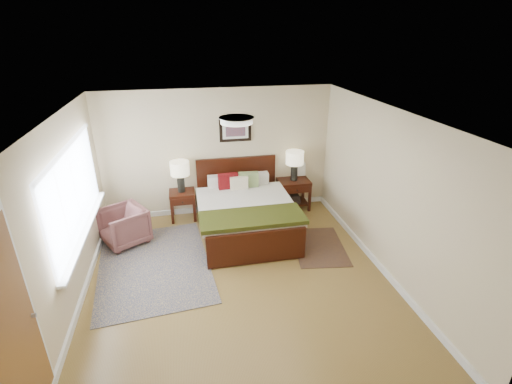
# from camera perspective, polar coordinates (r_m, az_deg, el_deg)

# --- Properties ---
(floor) EXTENTS (5.00, 5.00, 0.00)m
(floor) POSITION_cam_1_polar(r_m,az_deg,el_deg) (5.74, -2.48, -13.75)
(floor) COLOR brown
(floor) RESTS_ON ground
(back_wall) EXTENTS (4.50, 0.04, 2.50)m
(back_wall) POSITION_cam_1_polar(r_m,az_deg,el_deg) (7.37, -5.86, 6.02)
(back_wall) COLOR #C3AD8D
(back_wall) RESTS_ON ground
(front_wall) EXTENTS (4.50, 0.04, 2.50)m
(front_wall) POSITION_cam_1_polar(r_m,az_deg,el_deg) (3.08, 5.40, -23.22)
(front_wall) COLOR #C3AD8D
(front_wall) RESTS_ON ground
(left_wall) EXTENTS (0.04, 5.00, 2.50)m
(left_wall) POSITION_cam_1_polar(r_m,az_deg,el_deg) (5.26, -27.77, -4.44)
(left_wall) COLOR #C3AD8D
(left_wall) RESTS_ON ground
(right_wall) EXTENTS (0.04, 5.00, 2.50)m
(right_wall) POSITION_cam_1_polar(r_m,az_deg,el_deg) (5.82, 19.72, -0.35)
(right_wall) COLOR #C3AD8D
(right_wall) RESTS_ON ground
(ceiling) EXTENTS (4.50, 5.00, 0.02)m
(ceiling) POSITION_cam_1_polar(r_m,az_deg,el_deg) (4.65, -3.03, 11.43)
(ceiling) COLOR white
(ceiling) RESTS_ON back_wall
(window) EXTENTS (0.11, 2.72, 1.32)m
(window) POSITION_cam_1_polar(r_m,az_deg,el_deg) (5.81, -25.86, -0.08)
(window) COLOR silver
(window) RESTS_ON left_wall
(door) EXTENTS (0.06, 1.00, 2.18)m
(door) POSITION_cam_1_polar(r_m,az_deg,el_deg) (3.98, -33.29, -18.54)
(door) COLOR silver
(door) RESTS_ON ground
(ceil_fixture) EXTENTS (0.44, 0.44, 0.08)m
(ceil_fixture) POSITION_cam_1_polar(r_m,az_deg,el_deg) (4.66, -3.02, 11.01)
(ceil_fixture) COLOR white
(ceil_fixture) RESTS_ON ceiling
(bed) EXTENTS (1.72, 2.08, 1.12)m
(bed) POSITION_cam_1_polar(r_m,az_deg,el_deg) (6.75, -1.68, -2.33)
(bed) COLOR #341307
(bed) RESTS_ON ground
(wall_art) EXTENTS (0.62, 0.05, 0.50)m
(wall_art) POSITION_cam_1_polar(r_m,az_deg,el_deg) (7.26, -3.20, 9.67)
(wall_art) COLOR black
(wall_art) RESTS_ON back_wall
(nightstand_left) EXTENTS (0.49, 0.44, 0.58)m
(nightstand_left) POSITION_cam_1_polar(r_m,az_deg,el_deg) (7.39, -11.27, -0.86)
(nightstand_left) COLOR #341307
(nightstand_left) RESTS_ON ground
(nightstand_right) EXTENTS (0.64, 0.48, 0.64)m
(nightstand_right) POSITION_cam_1_polar(r_m,az_deg,el_deg) (7.75, 5.78, 0.07)
(nightstand_right) COLOR #341307
(nightstand_right) RESTS_ON ground
(lamp_left) EXTENTS (0.36, 0.36, 0.61)m
(lamp_left) POSITION_cam_1_polar(r_m,az_deg,el_deg) (7.20, -11.63, 3.23)
(lamp_left) COLOR black
(lamp_left) RESTS_ON nightstand_left
(lamp_right) EXTENTS (0.36, 0.36, 0.61)m
(lamp_right) POSITION_cam_1_polar(r_m,az_deg,el_deg) (7.51, 5.97, 4.91)
(lamp_right) COLOR black
(lamp_right) RESTS_ON nightstand_right
(armchair) EXTENTS (0.98, 0.97, 0.66)m
(armchair) POSITION_cam_1_polar(r_m,az_deg,el_deg) (6.91, -19.68, -4.96)
(armchair) COLOR brown
(armchair) RESTS_ON ground
(rug_persian) EXTENTS (1.92, 2.55, 0.01)m
(rug_persian) POSITION_cam_1_polar(r_m,az_deg,el_deg) (6.30, -15.37, -10.79)
(rug_persian) COLOR #0D1B45
(rug_persian) RESTS_ON ground
(rug_navy) EXTENTS (1.02, 1.38, 0.01)m
(rug_navy) POSITION_cam_1_polar(r_m,az_deg,el_deg) (6.64, 9.63, -8.25)
(rug_navy) COLOR black
(rug_navy) RESTS_ON ground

